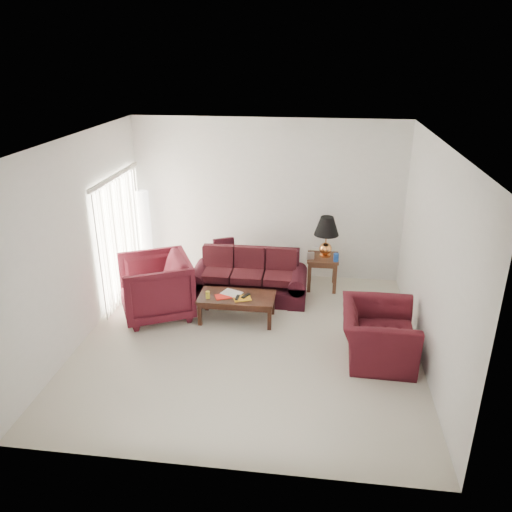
{
  "coord_description": "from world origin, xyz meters",
  "views": [
    {
      "loc": [
        0.94,
        -6.42,
        4.08
      ],
      "look_at": [
        0.0,
        0.85,
        1.05
      ],
      "focal_mm": 35.0,
      "sensor_mm": 36.0,
      "label": 1
    }
  ],
  "objects": [
    {
      "name": "floor",
      "position": [
        0.0,
        0.0,
        0.0
      ],
      "size": [
        5.0,
        5.0,
        0.0
      ],
      "primitive_type": "plane",
      "color": "beige",
      "rests_on": "ground"
    },
    {
      "name": "blinds",
      "position": [
        -2.42,
        1.3,
        1.08
      ],
      "size": [
        0.1,
        2.0,
        2.16
      ],
      "primitive_type": "cube",
      "color": "silver",
      "rests_on": "ground"
    },
    {
      "name": "sofa",
      "position": [
        -0.21,
        1.43,
        0.42
      ],
      "size": [
        2.1,
        1.06,
        0.83
      ],
      "primitive_type": null,
      "rotation": [
        0.0,
        0.0,
        -0.09
      ],
      "color": "black",
      "rests_on": "ground"
    },
    {
      "name": "throw_pillow",
      "position": [
        -0.76,
        2.09,
        0.66
      ],
      "size": [
        0.42,
        0.34,
        0.39
      ],
      "primitive_type": "cube",
      "rotation": [
        -0.21,
        0.0,
        0.46
      ],
      "color": "black",
      "rests_on": "sofa"
    },
    {
      "name": "end_table",
      "position": [
        1.08,
        2.03,
        0.31
      ],
      "size": [
        0.57,
        0.57,
        0.61
      ],
      "primitive_type": null,
      "rotation": [
        0.0,
        0.0,
        0.02
      ],
      "color": "#522F1C",
      "rests_on": "ground"
    },
    {
      "name": "table_lamp",
      "position": [
        1.11,
        2.06,
        0.99
      ],
      "size": [
        0.59,
        0.59,
        0.75
      ],
      "primitive_type": null,
      "rotation": [
        0.0,
        0.0,
        0.43
      ],
      "color": "#DF8B45",
      "rests_on": "end_table"
    },
    {
      "name": "clock",
      "position": [
        0.85,
        1.89,
        0.68
      ],
      "size": [
        0.14,
        0.08,
        0.13
      ],
      "primitive_type": "cube",
      "rotation": [
        0.0,
        0.0,
        0.25
      ],
      "color": "silver",
      "rests_on": "end_table"
    },
    {
      "name": "blue_canister",
      "position": [
        1.3,
        1.84,
        0.69
      ],
      "size": [
        0.1,
        0.1,
        0.15
      ],
      "primitive_type": "cylinder",
      "rotation": [
        0.0,
        0.0,
        0.03
      ],
      "color": "#1846A2",
      "rests_on": "end_table"
    },
    {
      "name": "picture_frame",
      "position": [
        0.96,
        2.25,
        0.7
      ],
      "size": [
        0.2,
        0.21,
        0.06
      ],
      "primitive_type": "cube",
      "rotation": [
        1.36,
        0.0,
        0.56
      ],
      "color": "silver",
      "rests_on": "end_table"
    },
    {
      "name": "floor_lamp",
      "position": [
        -2.31,
        2.2,
        0.85
      ],
      "size": [
        0.33,
        0.33,
        1.7
      ],
      "primitive_type": null,
      "rotation": [
        0.0,
        0.0,
        0.22
      ],
      "color": "white",
      "rests_on": "ground"
    },
    {
      "name": "armchair_left",
      "position": [
        -1.62,
        0.63,
        0.51
      ],
      "size": [
        1.48,
        1.46,
        1.01
      ],
      "primitive_type": "imported",
      "rotation": [
        0.0,
        0.0,
        -1.11
      ],
      "color": "#4A111A",
      "rests_on": "ground"
    },
    {
      "name": "armchair_right",
      "position": [
        1.87,
        -0.18,
        0.38
      ],
      "size": [
        1.05,
        1.2,
        0.76
      ],
      "primitive_type": "imported",
      "rotation": [
        0.0,
        0.0,
        1.54
      ],
      "color": "#410F16",
      "rests_on": "ground"
    },
    {
      "name": "coffee_table",
      "position": [
        -0.28,
        0.64,
        0.21
      ],
      "size": [
        1.34,
        0.95,
        0.43
      ],
      "primitive_type": null,
      "rotation": [
        0.0,
        0.0,
        0.3
      ],
      "color": "black",
      "rests_on": "ground"
    },
    {
      "name": "magazine_red",
      "position": [
        -0.49,
        0.58,
        0.43
      ],
      "size": [
        0.3,
        0.27,
        0.01
      ],
      "primitive_type": "cube",
      "rotation": [
        0.0,
        0.0,
        0.4
      ],
      "color": "red",
      "rests_on": "coffee_table"
    },
    {
      "name": "magazine_white",
      "position": [
        -0.38,
        0.71,
        0.44
      ],
      "size": [
        0.38,
        0.33,
        0.02
      ],
      "primitive_type": "cube",
      "rotation": [
        0.0,
        0.0,
        -0.4
      ],
      "color": "white",
      "rests_on": "coffee_table"
    },
    {
      "name": "magazine_orange",
      "position": [
        -0.19,
        0.56,
        0.43
      ],
      "size": [
        0.33,
        0.28,
        0.02
      ],
      "primitive_type": "cube",
      "rotation": [
        0.0,
        0.0,
        0.35
      ],
      "color": "gold",
      "rests_on": "coffee_table"
    },
    {
      "name": "remote_a",
      "position": [
        -0.26,
        0.54,
        0.45
      ],
      "size": [
        0.06,
        0.16,
        0.02
      ],
      "primitive_type": "cube",
      "rotation": [
        0.0,
        0.0,
        -0.05
      ],
      "color": "black",
      "rests_on": "coffee_table"
    },
    {
      "name": "remote_b",
      "position": [
        -0.13,
        0.61,
        0.45
      ],
      "size": [
        0.13,
        0.18,
        0.02
      ],
      "primitive_type": "cube",
      "rotation": [
        0.0,
        0.0,
        -0.49
      ],
      "color": "black",
      "rests_on": "coffee_table"
    },
    {
      "name": "yellow_glass",
      "position": [
        -0.73,
        0.51,
        0.48
      ],
      "size": [
        0.07,
        0.07,
        0.12
      ],
      "primitive_type": "cylinder",
      "rotation": [
        0.0,
        0.0,
        0.08
      ],
      "color": "yellow",
      "rests_on": "coffee_table"
    }
  ]
}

